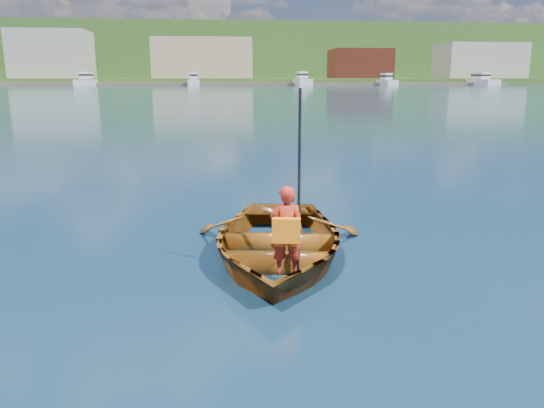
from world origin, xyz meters
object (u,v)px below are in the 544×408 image
at_px(rowboat, 276,241).
at_px(child_paddler, 287,230).
at_px(marina_yachts, 268,81).
at_px(dock, 235,84).

height_order(rowboat, child_paddler, child_paddler).
bearing_deg(marina_yachts, rowboat, -95.56).
distance_m(dock, marina_yachts, 10.36).
height_order(child_paddler, dock, child_paddler).
bearing_deg(rowboat, dock, 88.16).
bearing_deg(marina_yachts, dock, 153.09).
bearing_deg(child_paddler, dock, 88.18).
bearing_deg(dock, marina_yachts, -26.91).
bearing_deg(child_paddler, rowboat, 91.29).
distance_m(rowboat, dock, 147.72).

